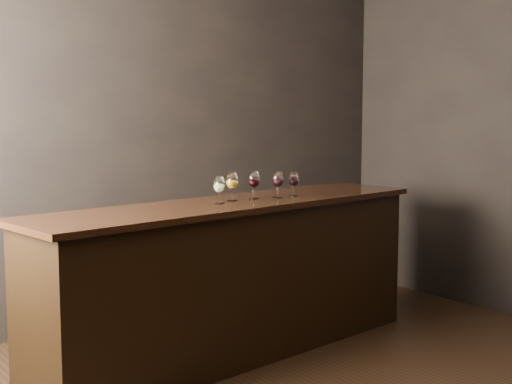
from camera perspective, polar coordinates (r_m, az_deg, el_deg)
room_shell at (r=3.66m, az=1.54°, el=9.14°), size 5.02×4.52×2.81m
bar_counter at (r=4.82m, az=-1.81°, el=-7.16°), size 2.93×0.98×1.01m
bar_top at (r=4.72m, az=-1.83°, el=-0.99°), size 3.04×1.06×0.04m
back_bar_shelf at (r=5.70m, az=-5.86°, el=-6.10°), size 2.22×0.40×0.80m
glass_white at (r=4.60m, az=-2.96°, el=0.52°), size 0.07×0.07×0.17m
glass_amber at (r=4.74m, az=-1.93°, el=0.83°), size 0.08×0.08×0.19m
glass_red_a at (r=4.85m, az=-0.18°, el=0.95°), size 0.08×0.08×0.19m
glass_red_b at (r=4.90m, az=1.75°, el=0.99°), size 0.08×0.08×0.19m
glass_red_c at (r=5.01m, az=3.02°, el=0.97°), size 0.07×0.07×0.17m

